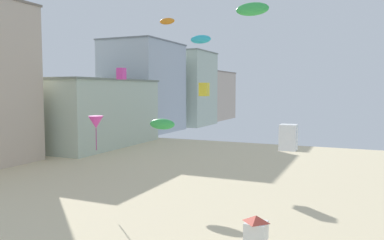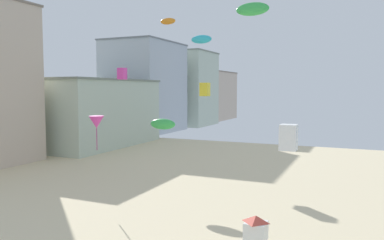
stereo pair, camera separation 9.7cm
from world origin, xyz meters
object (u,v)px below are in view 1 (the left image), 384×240
at_px(kite_orange_parafoil, 167,21).
at_px(kite_white_box, 288,137).
at_px(kite_cyan_parafoil, 201,39).
at_px(lifeguard_stand, 256,229).
at_px(kite_green_parafoil, 252,9).
at_px(kite_magenta_box, 121,74).
at_px(kite_green_parafoil_2, 162,124).
at_px(kite_yellow_box, 204,89).
at_px(kite_magenta_delta, 96,122).

bearing_deg(kite_orange_parafoil, kite_white_box, -46.02).
distance_m(kite_orange_parafoil, kite_cyan_parafoil, 7.53).
xyz_separation_m(lifeguard_stand, kite_green_parafoil, (-1.73, 5.22, 12.48)).
bearing_deg(kite_magenta_box, kite_orange_parafoil, 84.21).
distance_m(kite_green_parafoil_2, kite_white_box, 14.75).
xyz_separation_m(kite_green_parafoil, kite_yellow_box, (-10.08, 16.80, -5.16)).
distance_m(lifeguard_stand, kite_orange_parafoil, 32.47).
height_order(kite_magenta_box, kite_yellow_box, kite_magenta_box).
bearing_deg(kite_orange_parafoil, kite_magenta_box, -95.79).
bearing_deg(kite_magenta_box, kite_yellow_box, 52.27).
distance_m(kite_cyan_parafoil, kite_yellow_box, 6.12).
bearing_deg(kite_green_parafoil, kite_magenta_box, 151.04).
height_order(kite_magenta_box, kite_magenta_delta, kite_magenta_box).
distance_m(lifeguard_stand, kite_magenta_delta, 17.91).
relative_size(kite_magenta_box, kite_green_parafoil, 0.55).
distance_m(lifeguard_stand, kite_green_parafoil, 13.64).
bearing_deg(kite_cyan_parafoil, kite_green_parafoil, -56.21).
relative_size(kite_magenta_delta, kite_yellow_box, 1.90).
bearing_deg(kite_green_parafoil_2, kite_orange_parafoil, 114.99).
distance_m(kite_magenta_box, kite_green_parafoil_2, 8.10).
relative_size(kite_green_parafoil_2, kite_white_box, 1.63).
bearing_deg(kite_orange_parafoil, kite_yellow_box, -8.70).
distance_m(kite_green_parafoil, kite_green_parafoil_2, 14.66).
xyz_separation_m(kite_green_parafoil_2, kite_white_box, (12.72, -7.45, 0.28)).
height_order(lifeguard_stand, kite_yellow_box, kite_yellow_box).
distance_m(kite_magenta_delta, kite_yellow_box, 15.66).
relative_size(lifeguard_stand, kite_white_box, 1.62).
bearing_deg(kite_magenta_delta, kite_green_parafoil, -7.77).
bearing_deg(kite_cyan_parafoil, kite_magenta_delta, -111.29).
xyz_separation_m(kite_orange_parafoil, kite_green_parafoil, (15.28, -17.60, -3.13)).
height_order(lifeguard_stand, kite_green_parafoil_2, kite_green_parafoil_2).
relative_size(kite_magenta_box, kite_green_parafoil_2, 0.46).
relative_size(kite_orange_parafoil, kite_magenta_delta, 0.68).
xyz_separation_m(lifeguard_stand, kite_orange_parafoil, (-17.02, 22.83, 15.61)).
bearing_deg(kite_yellow_box, lifeguard_stand, -61.80).
bearing_deg(kite_cyan_parafoil, kite_yellow_box, 104.31).
bearing_deg(kite_yellow_box, kite_magenta_delta, -104.97).
height_order(kite_green_parafoil, kite_magenta_delta, kite_green_parafoil).
distance_m(kite_cyan_parafoil, kite_magenta_delta, 15.31).
xyz_separation_m(lifeguard_stand, kite_magenta_box, (-17.89, 14.17, 8.95)).
relative_size(kite_green_parafoil, kite_yellow_box, 1.40).
xyz_separation_m(kite_magenta_box, kite_yellow_box, (6.08, 7.86, -1.63)).
height_order(kite_magenta_delta, kite_white_box, kite_white_box).
height_order(kite_green_parafoil_2, kite_cyan_parafoil, kite_cyan_parafoil).
xyz_separation_m(kite_green_parafoil_2, kite_cyan_parafoil, (0.76, 7.46, 8.58)).
bearing_deg(kite_magenta_delta, kite_yellow_box, 75.03).
distance_m(kite_magenta_box, kite_magenta_delta, 8.56).
distance_m(kite_orange_parafoil, kite_green_parafoil, 23.52).
height_order(kite_white_box, kite_yellow_box, kite_yellow_box).
height_order(kite_orange_parafoil, kite_green_parafoil_2, kite_orange_parafoil).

